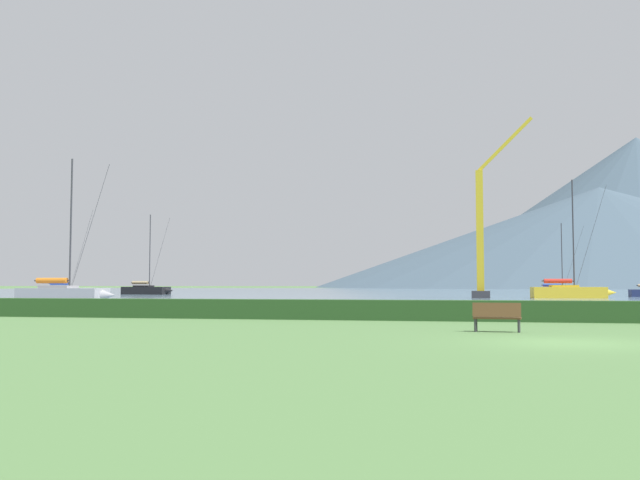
% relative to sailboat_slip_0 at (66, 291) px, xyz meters
% --- Properties ---
extents(ground_plane, '(1000.00, 1000.00, 0.00)m').
position_rel_sailboat_slip_0_xyz_m(ground_plane, '(54.87, -65.58, -0.67)').
color(ground_plane, '#517A42').
extents(harbor_water, '(320.00, 246.00, 0.00)m').
position_rel_sailboat_slip_0_xyz_m(harbor_water, '(54.87, 71.42, -0.67)').
color(harbor_water, slate).
rests_on(harbor_water, ground_plane).
extents(hedge_line, '(80.00, 1.20, 0.87)m').
position_rel_sailboat_slip_0_xyz_m(hedge_line, '(54.87, -54.58, -0.23)').
color(hedge_line, '#284C23').
rests_on(hedge_line, ground_plane).
extents(sailboat_slip_0, '(7.78, 2.37, 11.93)m').
position_rel_sailboat_slip_0_xyz_m(sailboat_slip_0, '(0.00, 0.00, 0.00)').
color(sailboat_slip_0, white).
rests_on(sailboat_slip_0, harbor_water).
extents(sailboat_slip_1, '(8.60, 3.54, 12.14)m').
position_rel_sailboat_slip_0_xyz_m(sailboat_slip_1, '(4.08, 15.32, 0.05)').
color(sailboat_slip_1, black).
rests_on(sailboat_slip_1, harbor_water).
extents(sailboat_slip_3, '(8.87, 2.73, 12.52)m').
position_rel_sailboat_slip_0_xyz_m(sailboat_slip_3, '(17.75, -29.30, 0.08)').
color(sailboat_slip_3, '#9E9EA3').
rests_on(sailboat_slip_3, harbor_water).
extents(sailboat_slip_5, '(9.17, 3.35, 13.23)m').
position_rel_sailboat_slip_0_xyz_m(sailboat_slip_5, '(63.00, -2.04, 0.10)').
color(sailboat_slip_5, gold).
rests_on(sailboat_slip_5, harbor_water).
extents(sailboat_slip_6, '(6.80, 2.11, 9.50)m').
position_rel_sailboat_slip_0_xyz_m(sailboat_slip_6, '(63.53, 11.91, -0.09)').
color(sailboat_slip_6, red).
rests_on(sailboat_slip_6, harbor_water).
extents(park_bench_under_tree, '(1.56, 0.61, 0.95)m').
position_rel_sailboat_slip_0_xyz_m(park_bench_under_tree, '(53.19, -61.53, -0.14)').
color(park_bench_under_tree, brown).
rests_on(park_bench_under_tree, ground_plane).
extents(dock_crane, '(6.91, 2.00, 20.18)m').
position_rel_sailboat_slip_0_xyz_m(dock_crane, '(53.62, -3.75, 5.90)').
color(dock_crane, '#333338').
rests_on(dock_crane, ground_plane).
extents(distant_hill_west_ridge, '(246.16, 246.16, 82.68)m').
position_rel_sailboat_slip_0_xyz_m(distant_hill_west_ridge, '(142.44, 332.89, 40.67)').
color(distant_hill_west_ridge, '#425666').
rests_on(distant_hill_west_ridge, ground_plane).
extents(distant_hill_central_peak, '(270.28, 270.28, 47.61)m').
position_rel_sailboat_slip_0_xyz_m(distant_hill_central_peak, '(112.28, 272.18, 23.14)').
color(distant_hill_central_peak, '#425666').
rests_on(distant_hill_central_peak, ground_plane).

